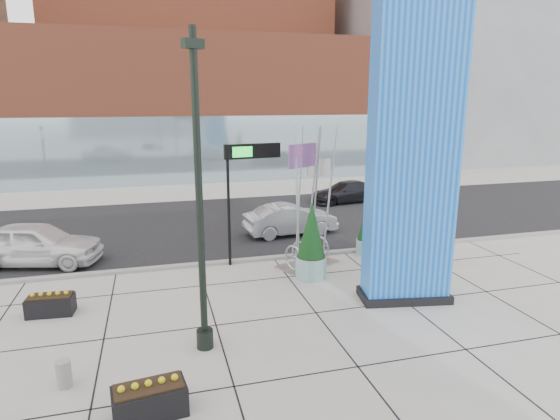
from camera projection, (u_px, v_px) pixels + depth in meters
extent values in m
plane|color=#9E9991|center=(275.00, 303.00, 14.69)|extent=(160.00, 160.00, 0.00)
cube|color=black|center=(226.00, 223.00, 24.07)|extent=(80.00, 12.00, 0.02)
cube|color=gray|center=(250.00, 260.00, 18.43)|extent=(80.00, 0.30, 0.12)
cube|color=#96442B|center=(205.00, 108.00, 39.00)|extent=(34.00, 10.00, 11.00)
cube|color=#8CA5B2|center=(213.00, 150.00, 35.19)|extent=(34.00, 0.60, 5.00)
cube|color=slate|center=(436.00, 72.00, 49.29)|extent=(20.00, 18.00, 18.00)
cube|color=blue|center=(413.00, 154.00, 13.92)|extent=(2.72, 1.46, 9.29)
cube|color=black|center=(404.00, 295.00, 14.97)|extent=(2.96, 1.70, 0.26)
cylinder|color=black|center=(199.00, 199.00, 11.16)|extent=(0.18, 0.18, 7.83)
cylinder|color=black|center=(205.00, 339.00, 12.01)|extent=(0.43, 0.43, 0.49)
cube|color=black|center=(193.00, 44.00, 10.34)|extent=(0.53, 0.39, 0.22)
cube|color=#ACAEB1|center=(307.00, 264.00, 18.03)|extent=(2.61, 2.04, 0.06)
cylinder|color=#ACAEB1|center=(291.00, 200.00, 17.03)|extent=(0.10, 0.10, 5.32)
cylinder|color=#ACAEB1|center=(299.00, 197.00, 17.48)|extent=(0.10, 0.10, 5.32)
cylinder|color=#ACAEB1|center=(312.00, 198.00, 17.34)|extent=(0.10, 0.10, 5.32)
cylinder|color=#ACAEB1|center=(321.00, 196.00, 17.77)|extent=(0.10, 0.10, 5.32)
cylinder|color=#ACAEB1|center=(332.00, 198.00, 17.38)|extent=(0.10, 0.10, 5.32)
torus|color=#ACAEB1|center=(288.00, 255.00, 17.61)|extent=(0.47, 0.91, 0.97)
torus|color=#ACAEB1|center=(300.00, 252.00, 17.95)|extent=(0.47, 0.91, 0.97)
torus|color=#ACAEB1|center=(315.00, 253.00, 17.88)|extent=(0.47, 0.91, 0.97)
torus|color=#ACAEB1|center=(326.00, 250.00, 18.22)|extent=(0.47, 0.91, 0.97)
cube|color=red|center=(301.00, 155.00, 16.96)|extent=(1.24, 0.73, 0.85)
cube|color=#ACAEB1|center=(324.00, 168.00, 17.43)|extent=(1.02, 0.40, 0.64)
cylinder|color=gray|center=(64.00, 374.00, 10.36)|extent=(0.33, 0.33, 0.64)
cylinder|color=black|center=(229.00, 207.00, 17.52)|extent=(0.11, 0.11, 4.57)
cube|color=black|center=(254.00, 151.00, 17.29)|extent=(2.18, 0.48, 0.54)
cube|color=#19D833|center=(243.00, 152.00, 17.06)|extent=(0.76, 0.12, 0.38)
cylinder|color=#82AFAB|center=(429.00, 256.00, 17.98)|extent=(1.00, 1.00, 0.70)
cylinder|color=black|center=(429.00, 248.00, 17.90)|extent=(0.92, 0.92, 0.06)
cone|color=black|center=(431.00, 225.00, 17.70)|extent=(0.90, 0.90, 1.79)
cylinder|color=#82AFAB|center=(367.00, 247.00, 19.24)|extent=(0.91, 0.91, 0.64)
cylinder|color=black|center=(367.00, 239.00, 19.16)|extent=(0.84, 0.84, 0.05)
cone|color=black|center=(368.00, 220.00, 18.97)|extent=(0.82, 0.82, 1.64)
cylinder|color=#82AFAB|center=(311.00, 267.00, 16.75)|extent=(1.10, 1.10, 0.77)
cylinder|color=black|center=(311.00, 257.00, 16.66)|extent=(1.01, 1.01, 0.07)
cone|color=black|center=(312.00, 230.00, 16.43)|extent=(0.99, 0.99, 1.99)
cube|color=black|center=(51.00, 305.00, 13.86)|extent=(1.36, 0.76, 0.56)
cube|color=black|center=(50.00, 296.00, 13.79)|extent=(1.26, 0.66, 0.06)
cube|color=black|center=(150.00, 401.00, 9.42)|extent=(1.54, 0.91, 0.62)
cube|color=black|center=(149.00, 387.00, 9.34)|extent=(1.42, 0.80, 0.06)
imported|color=white|center=(36.00, 244.00, 17.89)|extent=(5.21, 3.12, 1.66)
imported|color=#9FA2A7|center=(291.00, 220.00, 21.94)|extent=(4.48, 1.98, 1.43)
imported|color=black|center=(346.00, 192.00, 28.79)|extent=(4.60, 2.32, 1.28)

